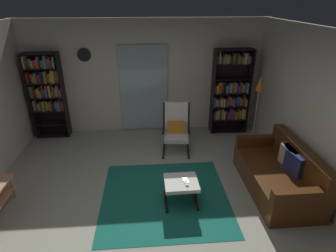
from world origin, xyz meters
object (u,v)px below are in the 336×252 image
(lounge_armchair, at_px, (176,127))
(ottoman, at_px, (181,185))
(bookshelf_near_tv, at_px, (47,89))
(leather_sofa, at_px, (280,174))
(floor_lamp_by_shelf, at_px, (259,93))
(tv_remote, at_px, (187,183))
(wall_clock, at_px, (84,55))
(cell_phone, at_px, (186,180))
(bookshelf_near_sofa, at_px, (230,92))

(lounge_armchair, relative_size, ottoman, 1.95)
(bookshelf_near_tv, distance_m, ottoman, 3.84)
(leather_sofa, relative_size, floor_lamp_by_shelf, 1.12)
(lounge_armchair, bearing_deg, bookshelf_near_tv, 162.23)
(tv_remote, bearing_deg, wall_clock, 124.16)
(lounge_armchair, height_order, ottoman, lounge_armchair)
(leather_sofa, height_order, tv_remote, leather_sofa)
(ottoman, height_order, floor_lamp_by_shelf, floor_lamp_by_shelf)
(ottoman, bearing_deg, floor_lamp_by_shelf, 44.06)
(wall_clock, bearing_deg, leather_sofa, -35.57)
(bookshelf_near_tv, distance_m, tv_remote, 3.92)
(lounge_armchair, xyz_separation_m, floor_lamp_by_shelf, (1.68, 0.02, 0.69))
(tv_remote, height_order, wall_clock, wall_clock)
(leather_sofa, distance_m, ottoman, 1.71)
(ottoman, bearing_deg, cell_phone, 6.38)
(bookshelf_near_sofa, relative_size, lounge_armchair, 1.93)
(cell_phone, bearing_deg, wall_clock, 111.63)
(lounge_armchair, relative_size, wall_clock, 3.53)
(bookshelf_near_sofa, height_order, floor_lamp_by_shelf, bookshelf_near_sofa)
(bookshelf_near_sofa, xyz_separation_m, ottoman, (-1.44, -2.53, -0.65))
(bookshelf_near_sofa, distance_m, tv_remote, 2.99)
(bookshelf_near_tv, distance_m, lounge_armchair, 3.01)
(cell_phone, relative_size, wall_clock, 0.48)
(ottoman, distance_m, wall_clock, 3.61)
(lounge_armchair, relative_size, floor_lamp_by_shelf, 0.65)
(ottoman, distance_m, cell_phone, 0.11)
(lounge_armchair, distance_m, ottoman, 1.72)
(tv_remote, height_order, cell_phone, tv_remote)
(leather_sofa, xyz_separation_m, ottoman, (-1.69, -0.21, 0.03))
(cell_phone, height_order, floor_lamp_by_shelf, floor_lamp_by_shelf)
(leather_sofa, distance_m, floor_lamp_by_shelf, 1.77)
(bookshelf_near_tv, height_order, floor_lamp_by_shelf, bookshelf_near_tv)
(bookshelf_near_tv, relative_size, wall_clock, 6.68)
(bookshelf_near_tv, xyz_separation_m, ottoman, (2.70, -2.60, -0.80))
(bookshelf_near_tv, xyz_separation_m, bookshelf_near_sofa, (4.15, -0.07, -0.15))
(tv_remote, distance_m, cell_phone, 0.08)
(tv_remote, bearing_deg, cell_phone, 91.29)
(bookshelf_near_tv, height_order, tv_remote, bookshelf_near_tv)
(bookshelf_near_tv, relative_size, leather_sofa, 1.10)
(bookshelf_near_sofa, height_order, leather_sofa, bookshelf_near_sofa)
(bookshelf_near_sofa, xyz_separation_m, floor_lamp_by_shelf, (0.34, -0.81, 0.24))
(bookshelf_near_tv, bearing_deg, cell_phone, -43.02)
(bookshelf_near_tv, xyz_separation_m, leather_sofa, (4.40, -2.39, -0.84))
(bookshelf_near_sofa, height_order, ottoman, bookshelf_near_sofa)
(wall_clock, bearing_deg, lounge_armchair, -28.10)
(lounge_armchair, bearing_deg, leather_sofa, -43.03)
(bookshelf_near_tv, height_order, leather_sofa, bookshelf_near_tv)
(bookshelf_near_tv, bearing_deg, bookshelf_near_sofa, -1.02)
(ottoman, bearing_deg, leather_sofa, 7.24)
(bookshelf_near_sofa, height_order, lounge_armchair, bookshelf_near_sofa)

